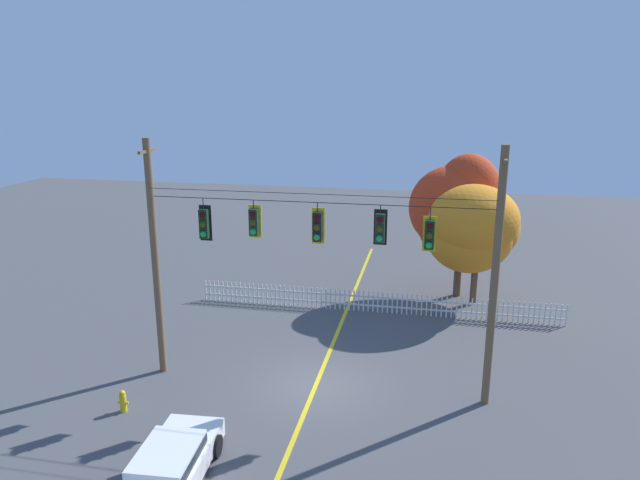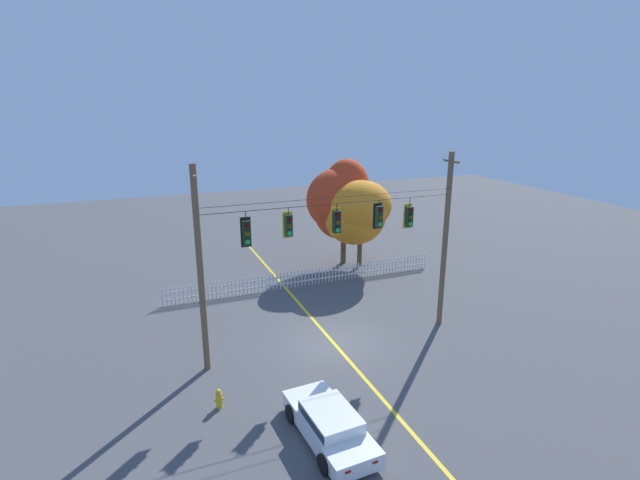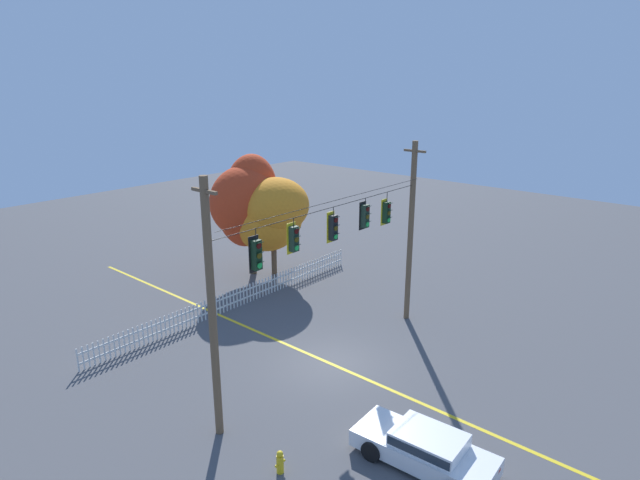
# 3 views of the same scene
# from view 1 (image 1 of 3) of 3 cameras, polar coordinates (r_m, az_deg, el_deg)

# --- Properties ---
(ground) EXTENTS (80.00, 80.00, 0.00)m
(ground) POSITION_cam_1_polar(r_m,az_deg,el_deg) (21.27, -0.43, -14.06)
(ground) COLOR #4C4C4F
(lane_centerline_stripe) EXTENTS (0.16, 36.00, 0.01)m
(lane_centerline_stripe) POSITION_cam_1_polar(r_m,az_deg,el_deg) (21.27, -0.43, -14.05)
(lane_centerline_stripe) COLOR gold
(lane_centerline_stripe) RESTS_ON ground
(signal_support_span) EXTENTS (11.85, 1.10, 8.60)m
(signal_support_span) POSITION_cam_1_polar(r_m,az_deg,el_deg) (19.51, -0.46, -2.73)
(signal_support_span) COLOR brown
(signal_support_span) RESTS_ON ground
(traffic_signal_northbound_secondary) EXTENTS (0.43, 0.38, 1.52)m
(traffic_signal_northbound_secondary) POSITION_cam_1_polar(r_m,az_deg,el_deg) (20.28, -11.25, 1.59)
(traffic_signal_northbound_secondary) COLOR black
(traffic_signal_northbound_primary) EXTENTS (0.43, 0.38, 1.32)m
(traffic_signal_northbound_primary) POSITION_cam_1_polar(r_m,az_deg,el_deg) (19.64, -6.47, 1.77)
(traffic_signal_northbound_primary) COLOR black
(traffic_signal_eastbound_side) EXTENTS (0.43, 0.38, 1.41)m
(traffic_signal_eastbound_side) POSITION_cam_1_polar(r_m,az_deg,el_deg) (19.12, -0.24, 1.33)
(traffic_signal_eastbound_side) COLOR black
(traffic_signal_westbound_side) EXTENTS (0.43, 0.38, 1.35)m
(traffic_signal_westbound_side) POSITION_cam_1_polar(r_m,az_deg,el_deg) (18.82, 5.90, 1.19)
(traffic_signal_westbound_side) COLOR black
(traffic_signal_southbound_primary) EXTENTS (0.43, 0.38, 1.48)m
(traffic_signal_southbound_primary) POSITION_cam_1_polar(r_m,az_deg,el_deg) (18.78, 10.66, 0.53)
(traffic_signal_southbound_primary) COLOR black
(white_picket_fence) EXTENTS (16.86, 0.06, 1.01)m
(white_picket_fence) POSITION_cam_1_polar(r_m,az_deg,el_deg) (27.42, 5.45, -6.05)
(white_picket_fence) COLOR silver
(white_picket_fence) RESTS_ON ground
(autumn_maple_near_fence) EXTENTS (4.45, 3.55, 7.14)m
(autumn_maple_near_fence) POSITION_cam_1_polar(r_m,az_deg,el_deg) (29.16, 13.14, 3.12)
(autumn_maple_near_fence) COLOR brown
(autumn_maple_near_fence) RESTS_ON ground
(autumn_maple_mid) EXTENTS (4.41, 4.47, 5.93)m
(autumn_maple_mid) POSITION_cam_1_polar(r_m,az_deg,el_deg) (28.27, 14.83, 1.26)
(autumn_maple_mid) COLOR brown
(autumn_maple_mid) RESTS_ON ground
(parked_car) EXTENTS (2.05, 4.41, 1.15)m
(parked_car) POSITION_cam_1_polar(r_m,az_deg,el_deg) (16.97, -14.49, -20.57)
(parked_car) COLOR white
(parked_car) RESTS_ON ground
(fire_hydrant) EXTENTS (0.38, 0.22, 0.75)m
(fire_hydrant) POSITION_cam_1_polar(r_m,az_deg,el_deg) (20.67, -18.72, -14.70)
(fire_hydrant) COLOR gold
(fire_hydrant) RESTS_ON ground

